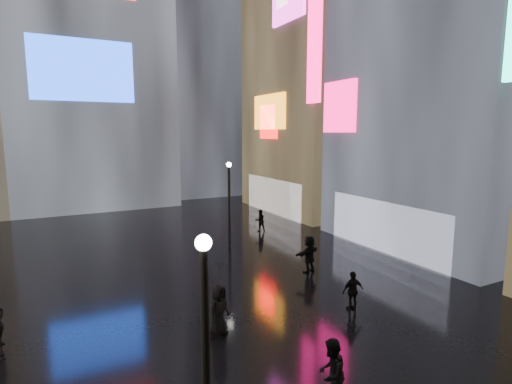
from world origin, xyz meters
TOP-DOWN VIEW (x-y plane):
  - ground at (0.00, 20.00)m, footprint 140.00×140.00m
  - building_right_far at (15.98, 30.00)m, footprint 10.28×12.00m
  - tower_flank_right at (9.00, 46.00)m, footprint 12.00×12.00m
  - lamp_near at (-3.74, 6.84)m, footprint 0.30×0.30m
  - lamp_far at (3.49, 22.17)m, footprint 0.30×0.30m
  - pedestrian_1 at (-0.05, 7.78)m, footprint 1.12×1.07m
  - pedestrian_3 at (4.24, 11.88)m, footprint 0.96×0.50m
  - pedestrian_4 at (-1.19, 12.49)m, footprint 1.05×0.93m
  - pedestrian_5 at (5.24, 16.26)m, footprint 1.80×1.08m
  - pedestrian_7 at (7.02, 24.80)m, footprint 0.82×0.67m
  - umbrella_2 at (-1.19, 12.49)m, footprint 1.15×1.16m

SIDE VIEW (x-z plane):
  - ground at x=0.00m, z-range 0.00..0.00m
  - pedestrian_7 at x=7.02m, z-range 0.00..1.55m
  - pedestrian_3 at x=4.24m, z-range 0.00..1.57m
  - pedestrian_4 at x=-1.19m, z-range 0.00..1.80m
  - pedestrian_1 at x=-0.05m, z-range 0.00..1.81m
  - pedestrian_5 at x=5.24m, z-range 0.00..1.85m
  - umbrella_2 at x=-1.19m, z-range 1.80..2.69m
  - lamp_near at x=-3.74m, z-range 0.34..5.54m
  - lamp_far at x=3.49m, z-range 0.34..5.54m
  - building_right_far at x=15.98m, z-range -0.02..27.98m
  - tower_flank_right at x=9.00m, z-range 0.00..34.00m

